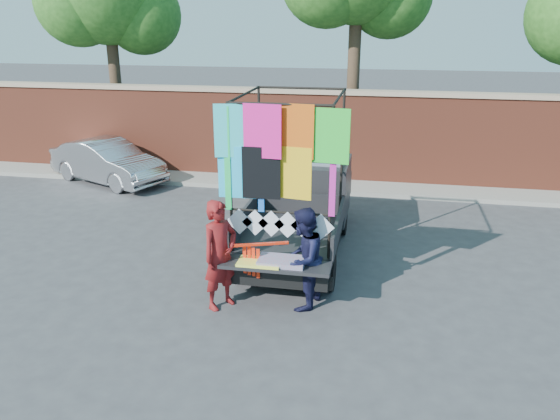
% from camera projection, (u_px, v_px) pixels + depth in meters
% --- Properties ---
extents(ground, '(90.00, 90.00, 0.00)m').
position_uv_depth(ground, '(256.00, 291.00, 9.40)').
color(ground, '#38383A').
rests_on(ground, ground).
extents(brick_wall, '(30.00, 0.45, 2.61)m').
position_uv_depth(brick_wall, '(313.00, 135.00, 15.45)').
color(brick_wall, brown).
rests_on(brick_wall, ground).
extents(curb, '(30.00, 1.20, 0.12)m').
position_uv_depth(curb, '(308.00, 185.00, 15.22)').
color(curb, gray).
rests_on(curb, ground).
extents(pickup_truck, '(2.06, 5.18, 3.26)m').
position_uv_depth(pickup_truck, '(303.00, 204.00, 11.24)').
color(pickup_truck, black).
rests_on(pickup_truck, ground).
extents(sedan, '(3.89, 2.67, 1.21)m').
position_uv_depth(sedan, '(108.00, 162.00, 15.49)').
color(sedan, '#B2B3BA').
rests_on(sedan, ground).
extents(woman, '(0.72, 0.79, 1.81)m').
position_uv_depth(woman, '(220.00, 255.00, 8.64)').
color(woman, maroon).
rests_on(woman, ground).
extents(man, '(0.80, 0.94, 1.68)m').
position_uv_depth(man, '(303.00, 259.00, 8.64)').
color(man, '#141532').
rests_on(man, ground).
extents(streamer_bundle, '(0.83, 0.33, 0.60)m').
position_uv_depth(streamer_bundle, '(256.00, 254.00, 8.63)').
color(streamer_bundle, red).
rests_on(streamer_bundle, ground).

